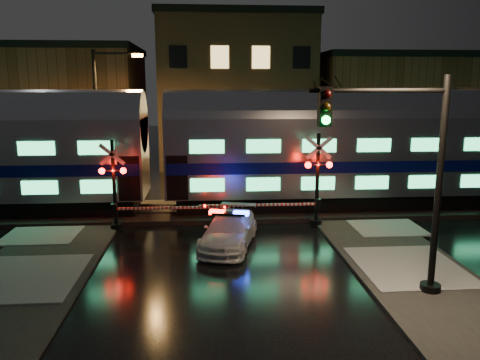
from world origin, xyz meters
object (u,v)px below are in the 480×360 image
at_px(crossing_signal_right, 310,189).
at_px(police_car, 229,230).
at_px(streetlight, 102,114).
at_px(crossing_signal_left, 122,194).
at_px(traffic_light, 405,183).

bearing_deg(crossing_signal_right, police_car, -148.32).
distance_m(police_car, streetlight, 11.95).
relative_size(crossing_signal_left, streetlight, 0.69).
bearing_deg(streetlight, crossing_signal_left, -72.42).
bearing_deg(crossing_signal_right, crossing_signal_left, -179.97).
xyz_separation_m(crossing_signal_left, streetlight, (-2.12, 6.69, 3.11)).
xyz_separation_m(police_car, crossing_signal_right, (3.76, 2.32, 1.11)).
relative_size(police_car, crossing_signal_right, 0.80).
bearing_deg(crossing_signal_right, streetlight, 147.33).
bearing_deg(police_car, streetlight, 140.81).
height_order(police_car, traffic_light, traffic_light).
bearing_deg(crossing_signal_left, police_car, -26.99).
xyz_separation_m(crossing_signal_right, crossing_signal_left, (-8.31, -0.00, -0.10)).
bearing_deg(traffic_light, crossing_signal_left, 145.81).
distance_m(police_car, crossing_signal_right, 4.56).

